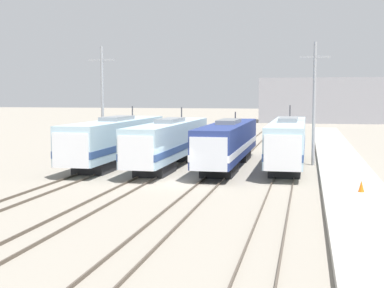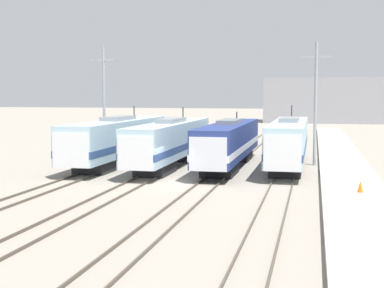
{
  "view_description": "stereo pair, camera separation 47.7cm",
  "coord_description": "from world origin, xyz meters",
  "px_view_note": "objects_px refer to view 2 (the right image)",
  "views": [
    {
      "loc": [
        9.05,
        -36.01,
        6.2
      ],
      "look_at": [
        0.82,
        2.06,
        2.58
      ],
      "focal_mm": 50.0,
      "sensor_mm": 36.0,
      "label": 1
    },
    {
      "loc": [
        9.52,
        -35.91,
        6.2
      ],
      "look_at": [
        0.82,
        2.06,
        2.58
      ],
      "focal_mm": 50.0,
      "sensor_mm": 36.0,
      "label": 2
    }
  ],
  "objects_px": {
    "locomotive_far_right": "(289,142)",
    "traffic_cone": "(360,187)",
    "locomotive_center_left": "(170,142)",
    "catenary_tower_right": "(316,100)",
    "locomotive_far_left": "(116,140)",
    "locomotive_center_right": "(229,143)",
    "catenary_tower_left": "(104,100)"
  },
  "relations": [
    {
      "from": "locomotive_far_right",
      "to": "traffic_cone",
      "type": "distance_m",
      "value": 14.12
    },
    {
      "from": "locomotive_center_left",
      "to": "catenary_tower_right",
      "type": "bearing_deg",
      "value": 17.42
    },
    {
      "from": "locomotive_center_left",
      "to": "traffic_cone",
      "type": "height_order",
      "value": "locomotive_center_left"
    },
    {
      "from": "locomotive_far_left",
      "to": "locomotive_center_right",
      "type": "height_order",
      "value": "locomotive_far_left"
    },
    {
      "from": "locomotive_far_right",
      "to": "catenary_tower_right",
      "type": "xyz_separation_m",
      "value": [
        2.16,
        1.86,
        3.5
      ]
    },
    {
      "from": "traffic_cone",
      "to": "locomotive_center_left",
      "type": "bearing_deg",
      "value": 142.65
    },
    {
      "from": "locomotive_center_right",
      "to": "traffic_cone",
      "type": "relative_size",
      "value": 28.05
    },
    {
      "from": "locomotive_center_right",
      "to": "locomotive_center_left",
      "type": "bearing_deg",
      "value": -172.41
    },
    {
      "from": "locomotive_far_right",
      "to": "catenary_tower_left",
      "type": "height_order",
      "value": "catenary_tower_left"
    },
    {
      "from": "locomotive_center_right",
      "to": "locomotive_far_right",
      "type": "distance_m",
      "value": 5.13
    },
    {
      "from": "locomotive_far_left",
      "to": "catenary_tower_right",
      "type": "xyz_separation_m",
      "value": [
        17.05,
        3.55,
        3.49
      ]
    },
    {
      "from": "locomotive_center_right",
      "to": "locomotive_far_right",
      "type": "xyz_separation_m",
      "value": [
        4.97,
        1.28,
        0.08
      ]
    },
    {
      "from": "locomotive_center_right",
      "to": "catenary_tower_left",
      "type": "distance_m",
      "value": 13.35
    },
    {
      "from": "catenary_tower_right",
      "to": "catenary_tower_left",
      "type": "bearing_deg",
      "value": 180.0
    },
    {
      "from": "catenary_tower_left",
      "to": "traffic_cone",
      "type": "distance_m",
      "value": 27.31
    },
    {
      "from": "locomotive_far_left",
      "to": "locomotive_center_left",
      "type": "height_order",
      "value": "locomotive_far_left"
    },
    {
      "from": "locomotive_far_left",
      "to": "traffic_cone",
      "type": "bearing_deg",
      "value": -30.25
    },
    {
      "from": "locomotive_center_left",
      "to": "catenary_tower_right",
      "type": "xyz_separation_m",
      "value": [
        12.09,
        3.79,
        3.55
      ]
    },
    {
      "from": "locomotive_far_left",
      "to": "traffic_cone",
      "type": "relative_size",
      "value": 28.24
    },
    {
      "from": "locomotive_center_left",
      "to": "locomotive_center_right",
      "type": "relative_size",
      "value": 1.0
    },
    {
      "from": "locomotive_far_left",
      "to": "catenary_tower_right",
      "type": "bearing_deg",
      "value": 11.78
    },
    {
      "from": "locomotive_center_left",
      "to": "traffic_cone",
      "type": "bearing_deg",
      "value": -37.35
    },
    {
      "from": "traffic_cone",
      "to": "catenary_tower_right",
      "type": "bearing_deg",
      "value": 100.03
    },
    {
      "from": "locomotive_center_right",
      "to": "catenary_tower_right",
      "type": "distance_m",
      "value": 8.57
    },
    {
      "from": "locomotive_far_right",
      "to": "locomotive_far_left",
      "type": "bearing_deg",
      "value": -173.49
    },
    {
      "from": "locomotive_far_left",
      "to": "locomotive_center_left",
      "type": "distance_m",
      "value": 4.97
    },
    {
      "from": "catenary_tower_right",
      "to": "traffic_cone",
      "type": "xyz_separation_m",
      "value": [
        2.66,
        -15.05,
        -4.92
      ]
    },
    {
      "from": "locomotive_center_right",
      "to": "locomotive_far_right",
      "type": "bearing_deg",
      "value": 14.41
    },
    {
      "from": "catenary_tower_left",
      "to": "traffic_cone",
      "type": "height_order",
      "value": "catenary_tower_left"
    },
    {
      "from": "locomotive_far_right",
      "to": "catenary_tower_left",
      "type": "distance_m",
      "value": 17.88
    },
    {
      "from": "locomotive_far_left",
      "to": "locomotive_far_right",
      "type": "bearing_deg",
      "value": 6.51
    },
    {
      "from": "locomotive_far_right",
      "to": "catenary_tower_left",
      "type": "xyz_separation_m",
      "value": [
        -17.44,
        1.86,
        3.5
      ]
    }
  ]
}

